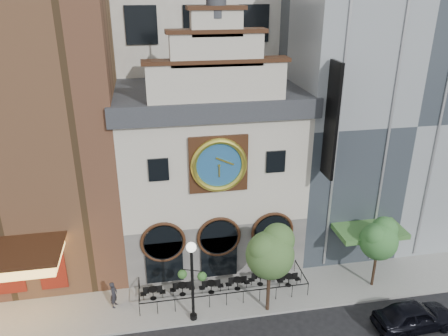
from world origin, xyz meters
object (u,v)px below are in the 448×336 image
object	(u,v)px
bistro_3	(238,283)
tree_right	(379,238)
tree_left	(271,251)
lamppost	(192,273)
bistro_2	(211,287)
bistro_5	(289,280)
pedestrian	(114,294)
bistro_4	(260,279)
bistro_0	(153,293)
bistro_1	(182,289)
car_right	(414,316)

from	to	relation	value
bistro_3	tree_right	bearing A→B (deg)	-7.20
tree_left	lamppost	bearing A→B (deg)	-179.54
bistro_2	tree_right	distance (m)	11.17
tree_right	bistro_5	bearing A→B (deg)	171.02
pedestrian	tree_right	bearing A→B (deg)	-75.17
tree_left	bistro_5	bearing A→B (deg)	44.99
pedestrian	tree_left	size ratio (longest dim) A/B	0.31
pedestrian	lamppost	world-z (taller)	lamppost
bistro_4	tree_right	xyz separation A→B (m)	(7.35, -1.32, 3.09)
bistro_3	bistro_0	bearing A→B (deg)	179.81
bistro_0	bistro_1	distance (m)	1.87
bistro_5	lamppost	bearing A→B (deg)	-163.26
bistro_1	bistro_3	xyz separation A→B (m)	(3.59, -0.08, 0.00)
bistro_0	tree_right	xyz separation A→B (m)	(14.39, -1.15, 3.09)
bistro_1	bistro_5	bearing A→B (deg)	-2.74
lamppost	tree_right	distance (m)	12.14
bistro_3	tree_right	distance (m)	9.52
bistro_3	tree_left	xyz separation A→B (m)	(1.46, -2.18, 3.71)
bistro_1	bistro_4	bearing A→B (deg)	1.25
lamppost	bistro_2	bearing A→B (deg)	77.20
bistro_2	tree_right	bearing A→B (deg)	-5.79
bistro_0	bistro_4	world-z (taller)	same
car_right	tree_left	world-z (taller)	tree_left
bistro_0	bistro_2	xyz separation A→B (m)	(3.71, -0.06, 0.00)
bistro_0	tree_left	bearing A→B (deg)	-17.66
bistro_1	tree_left	xyz separation A→B (m)	(5.05, -2.26, 3.71)
bistro_0	pedestrian	distance (m)	2.42
bistro_0	bistro_4	distance (m)	7.04
bistro_5	bistro_1	bearing A→B (deg)	177.26
car_right	lamppost	size ratio (longest dim) A/B	0.91
bistro_5	bistro_4	bearing A→B (deg)	166.11
bistro_1	tree_right	size ratio (longest dim) A/B	0.33
bistro_5	pedestrian	size ratio (longest dim) A/B	0.90
bistro_4	tree_left	bearing A→B (deg)	-93.03
lamppost	tree_right	world-z (taller)	lamppost
bistro_5	lamppost	size ratio (longest dim) A/B	0.30
lamppost	bistro_3	bearing A→B (deg)	55.30
bistro_3	car_right	xyz separation A→B (m)	(9.41, -5.06, 0.21)
lamppost	car_right	bearing A→B (deg)	7.42
bistro_3	car_right	world-z (taller)	car_right
bistro_5	pedestrian	bearing A→B (deg)	179.93
bistro_1	car_right	world-z (taller)	car_right
car_right	tree_right	world-z (taller)	tree_right
bistro_2	car_right	distance (m)	12.23
bistro_1	car_right	xyz separation A→B (m)	(13.00, -5.14, 0.21)
bistro_2	car_right	size ratio (longest dim) A/B	0.33
bistro_2	bistro_4	bearing A→B (deg)	4.12
pedestrian	lamppost	size ratio (longest dim) A/B	0.33
car_right	pedestrian	world-z (taller)	pedestrian
bistro_0	bistro_1	bearing A→B (deg)	1.93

